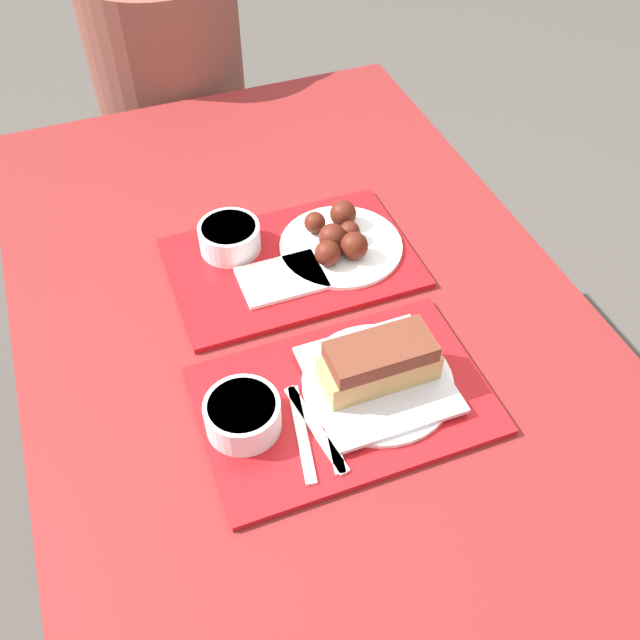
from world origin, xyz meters
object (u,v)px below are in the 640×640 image
tray_far (292,263)px  brisket_sandwich_plate (379,371)px  bowl_coleslaw_near (243,414)px  tray_near (344,400)px  bowl_coleslaw_far (230,236)px  wings_plate_far (339,239)px  person_seated_across (166,55)px

tray_far → brisket_sandwich_plate: size_ratio=1.86×
brisket_sandwich_plate → tray_far: bearing=95.7°
tray_far → bowl_coleslaw_near: size_ratio=3.90×
brisket_sandwich_plate → tray_near: bearing=-173.6°
brisket_sandwich_plate → bowl_coleslaw_far: size_ratio=2.10×
bowl_coleslaw_near → wings_plate_far: 0.42m
person_seated_across → brisket_sandwich_plate: bearing=-86.1°
brisket_sandwich_plate → wings_plate_far: 0.32m
brisket_sandwich_plate → wings_plate_far: bearing=79.0°
tray_far → wings_plate_far: (0.09, 0.00, 0.03)m
bowl_coleslaw_far → brisket_sandwich_plate: bearing=-71.8°
tray_far → bowl_coleslaw_far: 0.12m
tray_near → tray_far: size_ratio=1.00×
tray_near → tray_far: 0.32m
wings_plate_far → person_seated_across: 0.86m
bowl_coleslaw_near → bowl_coleslaw_far: (0.09, 0.39, 0.00)m
wings_plate_far → bowl_coleslaw_near: bearing=-131.2°
tray_far → wings_plate_far: 0.10m
bowl_coleslaw_near → tray_far: bearing=59.6°
tray_far → bowl_coleslaw_near: bearing=-120.4°
tray_near → bowl_coleslaw_far: size_ratio=3.90×
tray_far → wings_plate_far: size_ratio=1.92×
bowl_coleslaw_near → wings_plate_far: wings_plate_far is taller
tray_far → brisket_sandwich_plate: bearing=-84.3°
bowl_coleslaw_near → person_seated_across: 1.17m
wings_plate_far → person_seated_across: bearing=99.4°
bowl_coleslaw_far → tray_far: bearing=-36.9°
tray_far → person_seated_across: (-0.05, 0.85, 0.00)m
bowl_coleslaw_far → wings_plate_far: size_ratio=0.49×
tray_near → brisket_sandwich_plate: 0.07m
tray_near → tray_far: same height
tray_near → wings_plate_far: wings_plate_far is taller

